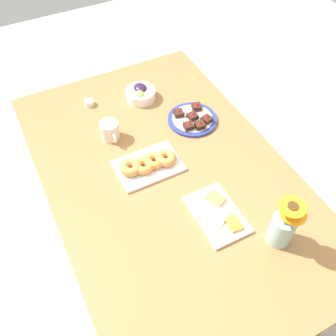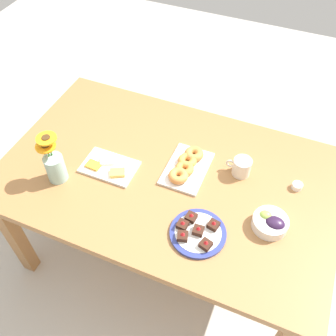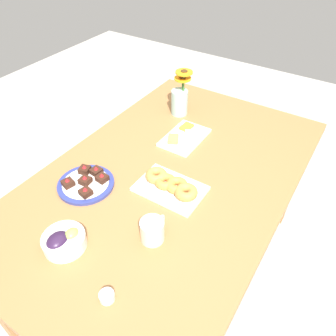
# 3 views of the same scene
# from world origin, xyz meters

# --- Properties ---
(ground_plane) EXTENTS (6.00, 6.00, 0.00)m
(ground_plane) POSITION_xyz_m (0.00, 0.00, 0.00)
(ground_plane) COLOR #B7B2A8
(dining_table) EXTENTS (1.60, 1.00, 0.74)m
(dining_table) POSITION_xyz_m (0.00, 0.00, 0.65)
(dining_table) COLOR #9E6B3D
(dining_table) RESTS_ON ground_plane
(coffee_mug) EXTENTS (0.12, 0.09, 0.09)m
(coffee_mug) POSITION_xyz_m (-0.32, -0.14, 0.79)
(coffee_mug) COLOR silver
(coffee_mug) RESTS_ON dining_table
(grape_bowl) EXTENTS (0.15, 0.15, 0.07)m
(grape_bowl) POSITION_xyz_m (-0.51, 0.10, 0.77)
(grape_bowl) COLOR white
(grape_bowl) RESTS_ON dining_table
(cheese_platter) EXTENTS (0.26, 0.17, 0.03)m
(cheese_platter) POSITION_xyz_m (0.28, 0.08, 0.75)
(cheese_platter) COLOR white
(cheese_platter) RESTS_ON dining_table
(croissant_platter) EXTENTS (0.19, 0.28, 0.05)m
(croissant_platter) POSITION_xyz_m (-0.07, -0.06, 0.76)
(croissant_platter) COLOR white
(croissant_platter) RESTS_ON dining_table
(jam_cup_honey) EXTENTS (0.05, 0.05, 0.03)m
(jam_cup_honey) POSITION_xyz_m (-0.58, -0.15, 0.76)
(jam_cup_honey) COLOR white
(jam_cup_honey) RESTS_ON dining_table
(dessert_plate) EXTENTS (0.24, 0.24, 0.05)m
(dessert_plate) POSITION_xyz_m (-0.24, 0.26, 0.75)
(dessert_plate) COLOR navy
(dessert_plate) RESTS_ON dining_table
(flower_vase) EXTENTS (0.11, 0.11, 0.25)m
(flower_vase) POSITION_xyz_m (0.47, 0.22, 0.83)
(flower_vase) COLOR #99C1B7
(flower_vase) RESTS_ON dining_table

